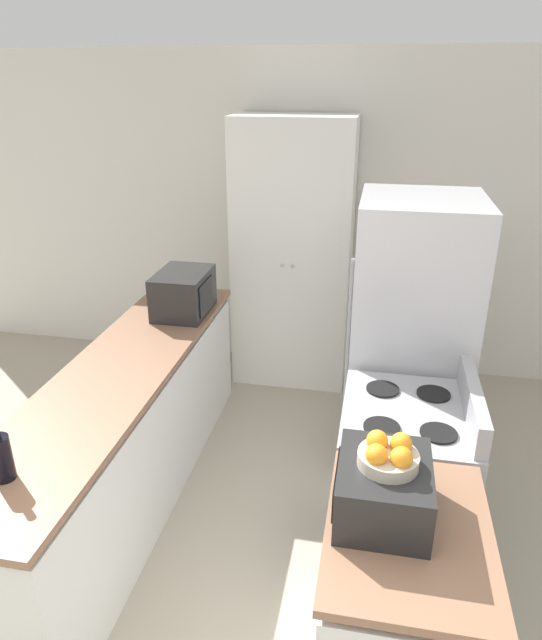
{
  "coord_description": "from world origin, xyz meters",
  "views": [
    {
      "loc": [
        0.6,
        -1.15,
        2.4
      ],
      "look_at": [
        0.0,
        1.91,
        1.05
      ],
      "focal_mm": 32.0,
      "sensor_mm": 36.0,
      "label": 1
    }
  ],
  "objects_px": {
    "stove": "(401,483)",
    "microwave": "(184,293)",
    "refrigerator": "(409,343)",
    "toaster_oven": "(383,489)",
    "fruit_bowl": "(389,455)",
    "wine_bottle": "(1,457)",
    "pantry_cabinet": "(293,255)"
  },
  "relations": [
    {
      "from": "stove",
      "to": "wine_bottle",
      "type": "xyz_separation_m",
      "value": [
        -1.63,
        -0.83,
        0.54
      ]
    },
    {
      "from": "refrigerator",
      "to": "toaster_oven",
      "type": "bearing_deg",
      "value": -95.56
    },
    {
      "from": "fruit_bowl",
      "to": "microwave",
      "type": "bearing_deg",
      "value": 128.47
    },
    {
      "from": "pantry_cabinet",
      "to": "refrigerator",
      "type": "distance_m",
      "value": 1.43
    },
    {
      "from": "refrigerator",
      "to": "fruit_bowl",
      "type": "height_order",
      "value": "refrigerator"
    },
    {
      "from": "microwave",
      "to": "toaster_oven",
      "type": "height_order",
      "value": "microwave"
    },
    {
      "from": "microwave",
      "to": "toaster_oven",
      "type": "relative_size",
      "value": 1.14
    },
    {
      "from": "wine_bottle",
      "to": "fruit_bowl",
      "type": "distance_m",
      "value": 1.52
    },
    {
      "from": "stove",
      "to": "toaster_oven",
      "type": "height_order",
      "value": "toaster_oven"
    },
    {
      "from": "microwave",
      "to": "fruit_bowl",
      "type": "height_order",
      "value": "fruit_bowl"
    },
    {
      "from": "stove",
      "to": "microwave",
      "type": "xyz_separation_m",
      "value": [
        -1.48,
        0.98,
        0.58
      ]
    },
    {
      "from": "stove",
      "to": "refrigerator",
      "type": "height_order",
      "value": "refrigerator"
    },
    {
      "from": "refrigerator",
      "to": "stove",
      "type": "bearing_deg",
      "value": -91.79
    },
    {
      "from": "refrigerator",
      "to": "microwave",
      "type": "height_order",
      "value": "refrigerator"
    },
    {
      "from": "toaster_oven",
      "to": "pantry_cabinet",
      "type": "bearing_deg",
      "value": 105.94
    },
    {
      "from": "pantry_cabinet",
      "to": "refrigerator",
      "type": "xyz_separation_m",
      "value": [
        0.9,
        -1.1,
        -0.18
      ]
    },
    {
      "from": "pantry_cabinet",
      "to": "wine_bottle",
      "type": "distance_m",
      "value": 2.82
    },
    {
      "from": "toaster_oven",
      "to": "stove",
      "type": "bearing_deg",
      "value": 80.5
    },
    {
      "from": "stove",
      "to": "refrigerator",
      "type": "xyz_separation_m",
      "value": [
        0.02,
        0.79,
        0.44
      ]
    },
    {
      "from": "microwave",
      "to": "fruit_bowl",
      "type": "relative_size",
      "value": 2.09
    },
    {
      "from": "toaster_oven",
      "to": "fruit_bowl",
      "type": "height_order",
      "value": "fruit_bowl"
    },
    {
      "from": "pantry_cabinet",
      "to": "fruit_bowl",
      "type": "bearing_deg",
      "value": -73.9
    },
    {
      "from": "fruit_bowl",
      "to": "toaster_oven",
      "type": "bearing_deg",
      "value": 178.28
    },
    {
      "from": "microwave",
      "to": "refrigerator",
      "type": "bearing_deg",
      "value": -7.27
    },
    {
      "from": "stove",
      "to": "toaster_oven",
      "type": "bearing_deg",
      "value": -99.5
    },
    {
      "from": "pantry_cabinet",
      "to": "refrigerator",
      "type": "relative_size",
      "value": 1.2
    },
    {
      "from": "microwave",
      "to": "fruit_bowl",
      "type": "bearing_deg",
      "value": -51.53
    },
    {
      "from": "stove",
      "to": "wine_bottle",
      "type": "height_order",
      "value": "wine_bottle"
    },
    {
      "from": "refrigerator",
      "to": "wine_bottle",
      "type": "bearing_deg",
      "value": -135.58
    },
    {
      "from": "stove",
      "to": "toaster_oven",
      "type": "xyz_separation_m",
      "value": [
        -0.12,
        -0.74,
        0.55
      ]
    },
    {
      "from": "wine_bottle",
      "to": "fruit_bowl",
      "type": "xyz_separation_m",
      "value": [
        1.51,
        0.09,
        0.16
      ]
    },
    {
      "from": "refrigerator",
      "to": "microwave",
      "type": "relative_size",
      "value": 3.87
    }
  ]
}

